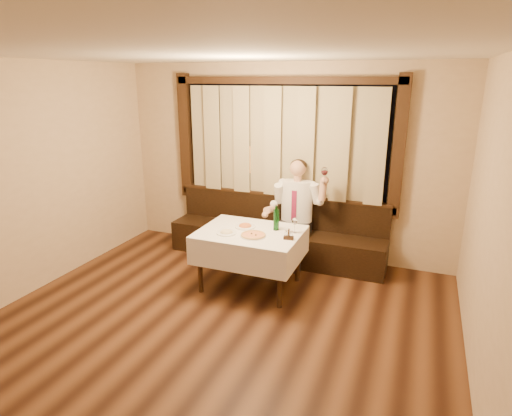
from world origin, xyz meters
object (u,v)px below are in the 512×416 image
at_px(dining_table, 250,239).
at_px(pasta_red, 245,224).
at_px(green_bottle, 276,219).
at_px(cruet_caddy, 289,236).
at_px(pasta_cream, 226,231).
at_px(seated_man, 296,206).
at_px(pizza, 253,235).
at_px(banquette, 276,237).

distance_m(dining_table, pasta_red, 0.21).
relative_size(green_bottle, cruet_caddy, 2.64).
height_order(dining_table, pasta_cream, pasta_cream).
bearing_deg(green_bottle, pasta_cream, -146.91).
bearing_deg(pasta_cream, seated_man, 63.69).
distance_m(pasta_cream, cruet_caddy, 0.77).
height_order(dining_table, pizza, pizza).
bearing_deg(cruet_caddy, pasta_cream, 179.94).
relative_size(pasta_red, seated_man, 0.18).
xyz_separation_m(pasta_red, pasta_cream, (-0.13, -0.29, -0.00)).
height_order(pasta_red, green_bottle, green_bottle).
distance_m(pizza, pasta_red, 0.34).
bearing_deg(seated_man, pizza, -100.88).
bearing_deg(seated_man, banquette, 163.68).
height_order(banquette, dining_table, banquette).
height_order(pasta_cream, cruet_caddy, cruet_caddy).
height_order(pasta_red, seated_man, seated_man).
xyz_separation_m(banquette, green_bottle, (0.29, -0.86, 0.59)).
height_order(cruet_caddy, seated_man, seated_man).
relative_size(pasta_red, pasta_cream, 1.07).
distance_m(pizza, pasta_cream, 0.34).
distance_m(pasta_cream, seated_man, 1.24).
bearing_deg(pizza, pasta_red, 129.49).
height_order(banquette, seated_man, seated_man).
relative_size(cruet_caddy, seated_man, 0.08).
xyz_separation_m(dining_table, seated_man, (0.31, 0.93, 0.21)).
relative_size(banquette, cruet_caddy, 25.63).
bearing_deg(banquette, pizza, -84.97).
xyz_separation_m(pizza, pasta_red, (-0.22, 0.26, 0.02)).
xyz_separation_m(pizza, cruet_caddy, (0.43, 0.06, 0.03)).
relative_size(green_bottle, seated_man, 0.22).
relative_size(dining_table, cruet_caddy, 10.17).
distance_m(pizza, cruet_caddy, 0.43).
distance_m(pasta_cream, green_bottle, 0.64).
bearing_deg(banquette, pasta_cream, -101.22).
bearing_deg(dining_table, banquette, 90.00).
height_order(dining_table, seated_man, seated_man).
bearing_deg(cruet_caddy, banquette, 108.73).
xyz_separation_m(dining_table, cruet_caddy, (0.53, -0.09, 0.15)).
xyz_separation_m(banquette, seated_man, (0.31, -0.09, 0.55)).
bearing_deg(dining_table, cruet_caddy, -9.93).
distance_m(dining_table, pasta_cream, 0.33).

